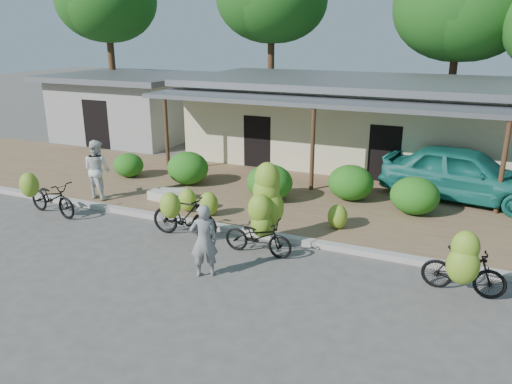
% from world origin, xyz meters
% --- Properties ---
extents(ground, '(100.00, 100.00, 0.00)m').
position_xyz_m(ground, '(0.00, 0.00, 0.00)').
color(ground, '#504D4B').
rests_on(ground, ground).
extents(sidewalk, '(60.00, 6.00, 0.12)m').
position_xyz_m(sidewalk, '(0.00, 5.00, 0.06)').
color(sidewalk, olive).
rests_on(sidewalk, ground).
extents(curb, '(60.00, 0.25, 0.15)m').
position_xyz_m(curb, '(0.00, 2.00, 0.07)').
color(curb, '#A8A399').
rests_on(curb, ground).
extents(shop_main, '(13.00, 8.50, 3.35)m').
position_xyz_m(shop_main, '(0.00, 10.93, 1.72)').
color(shop_main, beige).
rests_on(shop_main, ground).
extents(shop_grey, '(7.00, 6.00, 3.15)m').
position_xyz_m(shop_grey, '(-11.00, 10.99, 1.62)').
color(shop_grey, '#999994').
rests_on(shop_grey, ground).
extents(tree_center_right, '(6.05, 6.00, 8.55)m').
position_xyz_m(tree_center_right, '(3.31, 16.61, 6.25)').
color(tree_center_right, '#4F381F').
rests_on(tree_center_right, ground).
extents(hedge_0, '(1.11, 1.00, 0.86)m').
position_xyz_m(hedge_0, '(-6.51, 4.91, 0.55)').
color(hedge_0, '#176216').
rests_on(hedge_0, sidewalk).
extents(hedge_1, '(1.44, 1.30, 1.12)m').
position_xyz_m(hedge_1, '(-4.08, 5.01, 0.68)').
color(hedge_1, '#176216').
rests_on(hedge_1, sidewalk).
extents(hedge_2, '(1.45, 1.31, 1.13)m').
position_xyz_m(hedge_2, '(-0.87, 4.55, 0.69)').
color(hedge_2, '#176216').
rests_on(hedge_2, sidewalk).
extents(hedge_3, '(1.41, 1.27, 1.10)m').
position_xyz_m(hedge_3, '(1.43, 5.60, 0.67)').
color(hedge_3, '#176216').
rests_on(hedge_3, sidewalk).
extents(hedge_4, '(1.39, 1.25, 1.08)m').
position_xyz_m(hedge_4, '(3.40, 5.09, 0.66)').
color(hedge_4, '#176216').
rests_on(hedge_4, sidewalk).
extents(bike_far_left, '(2.03, 1.38, 1.43)m').
position_xyz_m(bike_far_left, '(-6.32, 1.01, 0.58)').
color(bike_far_left, black).
rests_on(bike_far_left, ground).
extents(bike_left, '(1.90, 1.18, 1.41)m').
position_xyz_m(bike_left, '(-1.91, 1.15, 0.63)').
color(bike_left, black).
rests_on(bike_left, ground).
extents(bike_center, '(1.74, 1.18, 2.17)m').
position_xyz_m(bike_center, '(0.28, 1.31, 0.89)').
color(bike_center, black).
rests_on(bike_center, ground).
extents(bike_right, '(1.68, 1.19, 1.60)m').
position_xyz_m(bike_right, '(4.86, 0.75, 0.69)').
color(bike_right, black).
rests_on(bike_right, ground).
extents(loose_banana_a, '(0.55, 0.47, 0.68)m').
position_xyz_m(loose_banana_a, '(-2.67, 2.64, 0.46)').
color(loose_banana_a, '#7AB12C').
rests_on(loose_banana_a, sidewalk).
extents(loose_banana_b, '(0.56, 0.47, 0.70)m').
position_xyz_m(loose_banana_b, '(-1.93, 2.59, 0.47)').
color(loose_banana_b, '#7AB12C').
rests_on(loose_banana_b, sidewalk).
extents(loose_banana_c, '(0.54, 0.46, 0.67)m').
position_xyz_m(loose_banana_c, '(1.68, 3.09, 0.46)').
color(loose_banana_c, '#7AB12C').
rests_on(loose_banana_c, sidewalk).
extents(sack_near, '(0.94, 0.67, 0.30)m').
position_xyz_m(sack_near, '(-3.69, 3.43, 0.27)').
color(sack_near, beige).
rests_on(sack_near, sidewalk).
extents(sack_far, '(0.79, 0.46, 0.28)m').
position_xyz_m(sack_far, '(-3.98, 3.17, 0.26)').
color(sack_far, beige).
rests_on(sack_far, sidewalk).
extents(vendor, '(0.72, 0.66, 1.66)m').
position_xyz_m(vendor, '(-0.35, -0.48, 0.83)').
color(vendor, gray).
rests_on(vendor, ground).
extents(bystander, '(0.99, 0.82, 1.85)m').
position_xyz_m(bystander, '(-5.88, 2.60, 1.05)').
color(bystander, silver).
rests_on(bystander, sidewalk).
extents(teal_van, '(5.15, 2.67, 1.68)m').
position_xyz_m(teal_van, '(4.60, 7.00, 0.96)').
color(teal_van, '#197066').
rests_on(teal_van, sidewalk).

